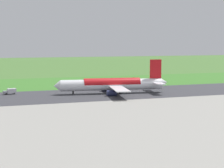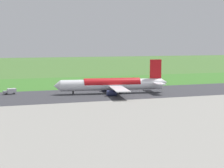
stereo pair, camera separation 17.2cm
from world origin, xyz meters
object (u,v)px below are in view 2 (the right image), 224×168
Objects in this scene: airliner_main at (113,84)px; service_truck_baggage at (10,91)px; no_stopping_sign at (134,79)px; traffic_cone_orange at (131,82)px.

airliner_main is 8.76× the size of service_truck_baggage.
no_stopping_sign is 5.95m from traffic_cone_orange.
traffic_cone_orange is at bearing 54.02° from no_stopping_sign.
no_stopping_sign is at bearing -125.98° from traffic_cone_orange.
no_stopping_sign reaches higher than traffic_cone_orange.
service_truck_baggage is at bearing -14.35° from airliner_main.
airliner_main reaches higher than traffic_cone_orange.
no_stopping_sign is at bearing -122.38° from airliner_main.
service_truck_baggage is 2.21× the size of no_stopping_sign.
airliner_main reaches higher than service_truck_baggage.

